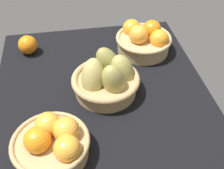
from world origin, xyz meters
TOP-DOWN VIEW (x-y plane):
  - market_tray at (0.00, 0.00)cm, footprint 84.00×72.00cm
  - basket_center_pears at (-0.22, 1.90)cm, footprint 22.62×23.80cm
  - basket_near_right at (22.13, -16.39)cm, footprint 21.11×21.11cm
  - basket_far_left at (-21.63, 19.83)cm, footprint 21.80×21.80cm
  - loose_orange_front_gap at (-27.51, -25.34)cm, footprint 7.37×7.37cm

SIDE VIEW (x-z plane):
  - market_tray at x=0.00cm, z-range 0.00..3.00cm
  - loose_orange_front_gap at x=-27.51cm, z-range 3.00..10.37cm
  - basket_near_right at x=22.13cm, z-range 2.15..13.14cm
  - basket_far_left at x=-21.63cm, z-range 1.89..14.06cm
  - basket_center_pears at x=-0.22cm, z-range 0.54..15.94cm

